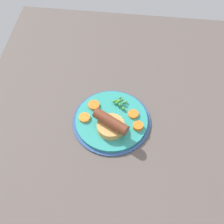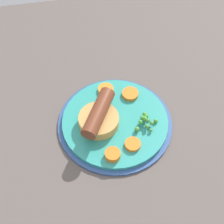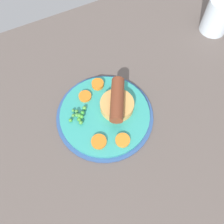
# 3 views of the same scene
# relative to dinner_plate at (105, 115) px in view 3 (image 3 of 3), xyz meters

# --- Properties ---
(dining_table) EXTENTS (1.10, 0.80, 0.03)m
(dining_table) POSITION_rel_dinner_plate_xyz_m (-0.03, 0.02, -0.02)
(dining_table) COLOR #564C47
(dining_table) RESTS_ON ground
(dinner_plate) EXTENTS (0.23, 0.23, 0.01)m
(dinner_plate) POSITION_rel_dinner_plate_xyz_m (0.00, 0.00, 0.00)
(dinner_plate) COLOR #2D4C84
(dinner_plate) RESTS_ON dining_table
(sausage_pudding) EXTENTS (0.08, 0.11, 0.05)m
(sausage_pudding) POSITION_rel_dinner_plate_xyz_m (-0.03, -0.00, 0.03)
(sausage_pudding) COLOR tan
(sausage_pudding) RESTS_ON dinner_plate
(pea_pile) EXTENTS (0.05, 0.05, 0.02)m
(pea_pile) POSITION_rel_dinner_plate_xyz_m (0.06, -0.02, 0.02)
(pea_pile) COLOR green
(pea_pile) RESTS_ON dinner_plate
(carrot_slice_0) EXTENTS (0.05, 0.05, 0.01)m
(carrot_slice_0) POSITION_rel_dinner_plate_xyz_m (0.04, 0.06, 0.01)
(carrot_slice_0) COLOR orange
(carrot_slice_0) RESTS_ON dinner_plate
(carrot_slice_1) EXTENTS (0.04, 0.04, 0.01)m
(carrot_slice_1) POSITION_rel_dinner_plate_xyz_m (-0.02, -0.08, 0.01)
(carrot_slice_1) COLOR orange
(carrot_slice_1) RESTS_ON dinner_plate
(carrot_slice_4) EXTENTS (0.05, 0.05, 0.01)m
(carrot_slice_4) POSITION_rel_dinner_plate_xyz_m (-0.01, 0.08, 0.01)
(carrot_slice_4) COLOR orange
(carrot_slice_4) RESTS_ON dinner_plate
(carrot_slice_6) EXTENTS (0.04, 0.04, 0.01)m
(carrot_slice_6) POSITION_rel_dinner_plate_xyz_m (0.02, -0.06, 0.01)
(carrot_slice_6) COLOR orange
(carrot_slice_6) RESTS_ON dinner_plate
(drinking_glass) EXTENTS (0.08, 0.08, 0.10)m
(drinking_glass) POSITION_rel_dinner_plate_xyz_m (-0.41, -0.12, 0.04)
(drinking_glass) COLOR silver
(drinking_glass) RESTS_ON dining_table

